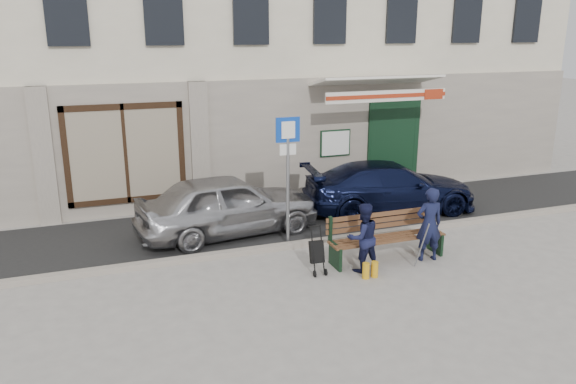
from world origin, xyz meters
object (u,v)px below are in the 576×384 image
bench (385,238)px  stroller (317,253)px  car_navy (390,187)px  woman (363,237)px  car_silver (228,205)px  parking_sign (288,161)px  man (429,224)px

bench → stroller: bearing=-175.2°
car_navy → stroller: bearing=140.0°
car_navy → woman: bearing=150.7°
car_navy → bench: car_navy is taller
car_silver → bench: car_silver is taller
car_navy → parking_sign: (-3.19, -1.33, 1.21)m
car_silver → stroller: size_ratio=4.49×
man → parking_sign: bearing=-29.0°
parking_sign → woman: parking_sign is taller
woman → stroller: woman is taller
man → car_silver: bearing=-32.9°
car_silver → bench: 3.56m
car_silver → stroller: bearing=-165.3°
woman → car_navy: bearing=-130.3°
car_navy → bench: 3.19m
stroller → bench: bearing=7.7°
car_silver → bench: size_ratio=1.68×
stroller → woman: bearing=-9.7°
stroller → parking_sign: bearing=94.0°
parking_sign → bench: bearing=-41.5°
bench → stroller: (-1.50, -0.13, -0.06)m
parking_sign → man: size_ratio=1.84×
car_silver → stroller: 2.82m
parking_sign → bench: size_ratio=1.14×
man → woman: (-1.45, -0.02, -0.08)m
bench → stroller: 1.51m
car_silver → woman: 3.38m
woman → stroller: size_ratio=1.48×
parking_sign → car_silver: bearing=133.2°
man → woman: bearing=7.7°
car_silver → woman: bearing=-153.1°
car_navy → stroller: size_ratio=4.82×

